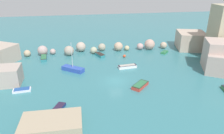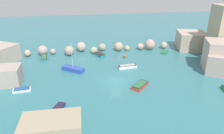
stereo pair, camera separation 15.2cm
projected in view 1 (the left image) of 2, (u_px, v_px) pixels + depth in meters
cove_water at (116, 81)px, 38.33m from camera, size 160.00×160.00×0.00m
rock_breakwater at (100, 48)px, 53.32m from camera, size 36.70×5.08×2.71m
stone_dock at (51, 123)px, 26.30m from camera, size 7.71×4.73×1.03m
channel_buoy at (124, 56)px, 49.78m from camera, size 0.69×0.69×0.69m
moored_boat_1 at (140, 85)px, 36.03m from camera, size 3.59×3.58×0.64m
moored_boat_2 at (73, 69)px, 42.36m from camera, size 4.69×4.09×6.01m
moored_boat_3 at (127, 66)px, 43.81m from camera, size 4.03×1.53×0.67m
moored_boat_4 at (58, 108)px, 29.76m from camera, size 2.13×2.87×0.48m
moored_boat_5 at (100, 55)px, 50.56m from camera, size 2.33×3.26×0.67m
moored_boat_6 at (22, 90)px, 34.71m from camera, size 2.97×1.58×0.47m
moored_boat_7 at (164, 52)px, 52.86m from camera, size 2.49×2.49×0.48m
moored_boat_8 at (44, 58)px, 48.60m from camera, size 1.69×4.03×0.69m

